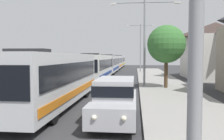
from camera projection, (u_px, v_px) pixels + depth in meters
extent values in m
cube|color=silver|center=(55.00, 77.00, 13.44)|extent=(2.50, 11.36, 2.70)
cube|color=black|center=(77.00, 71.00, 13.30)|extent=(0.04, 10.45, 1.00)
cube|color=black|center=(34.00, 71.00, 13.55)|extent=(0.04, 10.45, 1.00)
cube|color=orange|center=(77.00, 91.00, 13.36)|extent=(0.03, 10.79, 0.36)
cube|color=black|center=(28.00, 51.00, 9.98)|extent=(1.75, 0.90, 0.16)
cylinder|color=black|center=(53.00, 113.00, 9.91)|extent=(0.28, 1.00, 1.00)
cylinder|color=black|center=(3.00, 111.00, 10.13)|extent=(0.28, 1.00, 1.00)
cylinder|color=black|center=(86.00, 90.00, 16.50)|extent=(0.28, 1.00, 1.00)
cylinder|color=black|center=(56.00, 90.00, 16.73)|extent=(0.28, 1.00, 1.00)
cube|color=silver|center=(96.00, 67.00, 26.98)|extent=(2.50, 11.27, 2.70)
cube|color=black|center=(107.00, 64.00, 26.83)|extent=(0.04, 10.37, 1.00)
cube|color=black|center=(85.00, 64.00, 27.09)|extent=(0.04, 10.37, 1.00)
cube|color=black|center=(85.00, 66.00, 21.35)|extent=(2.30, 0.04, 1.20)
cube|color=navy|center=(107.00, 74.00, 26.90)|extent=(0.03, 10.71, 0.36)
cube|color=black|center=(90.00, 54.00, 23.54)|extent=(1.75, 0.90, 0.16)
cylinder|color=black|center=(101.00, 80.00, 23.47)|extent=(0.28, 1.00, 1.00)
cylinder|color=black|center=(79.00, 80.00, 23.69)|extent=(0.28, 1.00, 1.00)
cylinder|color=black|center=(108.00, 75.00, 30.02)|extent=(0.28, 1.00, 1.00)
cylinder|color=black|center=(92.00, 75.00, 30.24)|extent=(0.28, 1.00, 1.00)
cube|color=silver|center=(109.00, 63.00, 40.39)|extent=(2.50, 11.28, 2.70)
cube|color=black|center=(116.00, 61.00, 40.24)|extent=(0.04, 10.37, 1.00)
cube|color=black|center=(102.00, 61.00, 40.50)|extent=(0.04, 10.37, 1.00)
cube|color=black|center=(105.00, 62.00, 34.75)|extent=(2.30, 0.04, 1.20)
cube|color=navy|center=(116.00, 68.00, 40.31)|extent=(0.03, 10.71, 0.36)
cube|color=black|center=(107.00, 55.00, 36.95)|extent=(1.75, 0.90, 0.16)
cylinder|color=black|center=(113.00, 72.00, 36.88)|extent=(0.28, 1.00, 1.00)
cylinder|color=black|center=(100.00, 72.00, 37.10)|extent=(0.28, 1.00, 1.00)
cylinder|color=black|center=(117.00, 69.00, 43.43)|extent=(0.28, 1.00, 1.00)
cylinder|color=black|center=(105.00, 69.00, 43.65)|extent=(0.28, 1.00, 1.00)
cube|color=silver|center=(116.00, 62.00, 53.15)|extent=(2.50, 10.41, 2.70)
cube|color=black|center=(121.00, 60.00, 53.00)|extent=(0.04, 9.57, 1.00)
cube|color=black|center=(110.00, 60.00, 53.25)|extent=(0.04, 9.57, 1.00)
cube|color=black|center=(113.00, 61.00, 47.94)|extent=(2.30, 0.04, 1.20)
cube|color=orange|center=(121.00, 65.00, 53.06)|extent=(0.03, 9.89, 0.36)
cube|color=black|center=(114.00, 55.00, 49.96)|extent=(1.75, 0.90, 0.16)
cylinder|color=black|center=(119.00, 68.00, 49.90)|extent=(0.28, 1.00, 1.00)
cylinder|color=black|center=(109.00, 68.00, 50.12)|extent=(0.28, 1.00, 1.00)
cylinder|color=black|center=(121.00, 66.00, 55.95)|extent=(0.28, 1.00, 1.00)
cylinder|color=black|center=(112.00, 66.00, 56.17)|extent=(0.28, 1.00, 1.00)
cube|color=silver|center=(119.00, 61.00, 65.52)|extent=(2.50, 12.17, 2.70)
cube|color=black|center=(124.00, 59.00, 65.37)|extent=(0.04, 11.20, 1.00)
cube|color=black|center=(115.00, 59.00, 65.62)|extent=(0.04, 11.20, 1.00)
cube|color=black|center=(118.00, 60.00, 59.44)|extent=(2.30, 0.04, 1.20)
cube|color=gold|center=(124.00, 64.00, 65.43)|extent=(0.03, 11.56, 0.36)
cube|color=black|center=(118.00, 56.00, 61.81)|extent=(1.75, 0.90, 0.16)
cylinder|color=black|center=(122.00, 66.00, 61.73)|extent=(0.28, 1.00, 1.00)
cylinder|color=black|center=(114.00, 66.00, 61.95)|extent=(0.28, 1.00, 1.00)
cylinder|color=black|center=(124.00, 65.00, 68.80)|extent=(0.28, 1.00, 1.00)
cylinder|color=black|center=(116.00, 65.00, 69.02)|extent=(0.28, 1.00, 1.00)
cube|color=#B7B7BC|center=(115.00, 106.00, 10.40)|extent=(1.84, 4.96, 0.80)
cube|color=#B7B7BC|center=(116.00, 87.00, 10.50)|extent=(1.62, 2.88, 0.80)
cube|color=black|center=(116.00, 87.00, 10.50)|extent=(1.66, 2.98, 0.44)
sphere|color=#F9EFCC|center=(94.00, 118.00, 7.96)|extent=(0.18, 0.18, 0.18)
sphere|color=#F9EFCC|center=(124.00, 118.00, 7.85)|extent=(0.18, 0.18, 0.18)
cylinder|color=black|center=(90.00, 123.00, 8.97)|extent=(0.22, 0.70, 0.70)
cylinder|color=black|center=(133.00, 124.00, 8.80)|extent=(0.22, 0.70, 0.70)
cylinder|color=black|center=(102.00, 106.00, 12.03)|extent=(0.22, 0.70, 0.70)
cylinder|color=black|center=(134.00, 106.00, 11.86)|extent=(0.22, 0.70, 0.70)
cylinder|color=gray|center=(145.00, 43.00, 21.80)|extent=(0.20, 0.20, 7.92)
cylinder|color=gray|center=(129.00, 3.00, 21.73)|extent=(2.91, 0.10, 0.10)
cube|color=silver|center=(114.00, 4.00, 21.89)|extent=(0.56, 0.28, 0.16)
cylinder|color=gray|center=(161.00, 2.00, 21.44)|extent=(2.91, 0.10, 0.10)
cube|color=silver|center=(177.00, 3.00, 21.30)|extent=(0.56, 0.28, 0.16)
cylinder|color=gray|center=(141.00, 48.00, 40.53)|extent=(0.20, 0.20, 8.33)
cylinder|color=gray|center=(134.00, 25.00, 40.41)|extent=(2.25, 0.10, 0.10)
cube|color=silver|center=(128.00, 26.00, 40.53)|extent=(0.56, 0.28, 0.16)
cylinder|color=gray|center=(147.00, 25.00, 40.18)|extent=(2.25, 0.10, 0.10)
cube|color=silver|center=(154.00, 26.00, 40.08)|extent=(0.56, 0.28, 0.16)
cylinder|color=#4C3823|center=(166.00, 73.00, 20.53)|extent=(0.32, 0.32, 2.49)
sphere|color=#387033|center=(166.00, 44.00, 20.38)|extent=(3.32, 3.32, 3.32)
cube|color=beige|center=(215.00, 58.00, 30.31)|extent=(6.97, 9.85, 5.44)
pyramid|color=#42332D|center=(215.00, 29.00, 30.10)|extent=(7.32, 10.34, 1.85)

